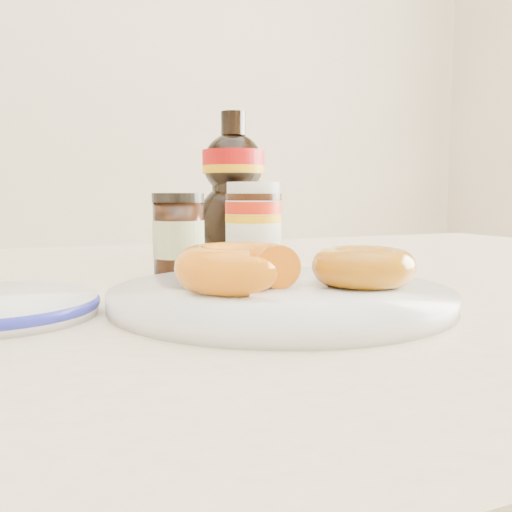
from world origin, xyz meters
name	(u,v)px	position (x,y,z in m)	size (l,w,h in m)	color
dining_table	(260,350)	(0.00, 0.10, 0.67)	(1.40, 0.90, 0.75)	beige
plate	(280,296)	(-0.05, -0.05, 0.76)	(0.28, 0.28, 0.01)	white
donut_bitten	(238,267)	(-0.08, -0.04, 0.78)	(0.10, 0.10, 0.04)	orange
donut_whole	(363,267)	(0.02, -0.06, 0.78)	(0.09, 0.09, 0.03)	#AF6B0B
nutella_jar	(253,219)	(0.05, 0.23, 0.81)	(0.07, 0.07, 0.11)	white
syrup_bottle	(233,185)	(0.05, 0.31, 0.85)	(0.11, 0.09, 0.21)	black
dark_jar	(179,236)	(-0.08, 0.14, 0.79)	(0.06, 0.06, 0.09)	black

